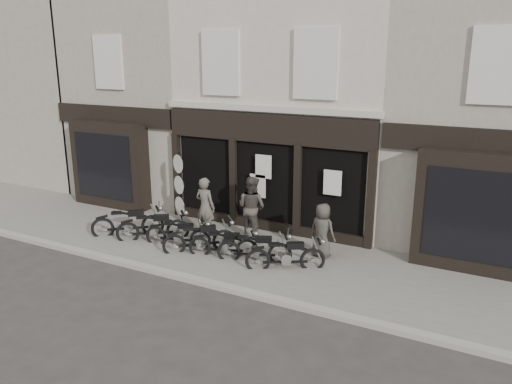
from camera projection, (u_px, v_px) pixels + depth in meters
The scene contains 18 objects.
ground_plane at pixel (217, 264), 13.93m from camera, with size 90.00×90.00×0.00m, color #2D2B28.
pavement at pixel (234, 251), 14.68m from camera, with size 30.00×4.20×0.12m, color #656159.
kerb at pixel (192, 279), 12.85m from camera, with size 30.00×0.25×0.13m, color gray.
central_building at pixel (303, 100), 17.92m from camera, with size 7.30×6.22×8.34m.
neighbour_left at pixel (162, 95), 20.75m from camera, with size 5.60×6.73×8.34m.
neighbour_right at pixel (498, 110), 15.02m from camera, with size 5.60×6.73×8.34m.
filler_left at pixel (31, 88), 24.50m from camera, with size 11.00×6.00×8.20m, color gray.
motorcycle_0 at pixel (129, 225), 15.87m from camera, with size 1.90×1.67×1.09m.
motorcycle_1 at pixel (154, 229), 15.47m from camera, with size 1.91×1.59×1.07m.
motorcycle_2 at pixel (179, 236), 14.98m from camera, with size 2.03×0.84×0.99m.
motorcycle_3 at pixel (200, 240), 14.58m from camera, with size 1.71×1.66×1.03m.
motorcycle_4 at pixel (224, 246), 14.18m from camera, with size 1.93×0.98×0.97m.
motorcycle_5 at pixel (255, 251), 13.84m from camera, with size 1.98×1.05×1.00m.
motorcycle_6 at pixel (286, 258), 13.31m from camera, with size 1.94×1.33×1.03m.
man_left at pixel (205, 207), 15.56m from camera, with size 0.69×0.45×1.89m, color #4E4B40.
man_centre at pixel (252, 207), 15.44m from camera, with size 0.95×0.74×1.96m, color #3C3530.
man_right at pixel (322, 230), 13.97m from camera, with size 0.76×0.50×1.56m, color #36322D.
advert_sign_post at pixel (180, 191), 16.78m from camera, with size 0.59×0.40×2.56m.
Camera 1 is at (6.99, -10.89, 5.64)m, focal length 35.00 mm.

